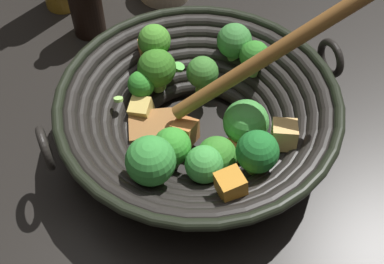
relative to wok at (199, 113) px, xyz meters
The scene contains 2 objects.
ground_plane 0.06m from the wok, behind, with size 4.00×4.00×0.00m, color black.
wok is the anchor object (origin of this frame).
Camera 1 is at (0.32, -0.28, 0.56)m, focal length 48.33 mm.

